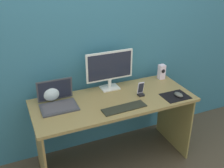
% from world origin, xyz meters
% --- Properties ---
extents(ground_plane, '(8.00, 8.00, 0.00)m').
position_xyz_m(ground_plane, '(0.00, 0.00, 0.00)').
color(ground_plane, '#473F2F').
extents(wall_back, '(6.00, 0.04, 2.50)m').
position_xyz_m(wall_back, '(0.00, 0.39, 1.25)').
color(wall_back, '#326D84').
rests_on(wall_back, ground_plane).
extents(desk, '(1.51, 0.62, 0.73)m').
position_xyz_m(desk, '(0.00, 0.00, 0.58)').
color(desk, olive).
rests_on(desk, ground_plane).
extents(monitor, '(0.48, 0.14, 0.39)m').
position_xyz_m(monitor, '(0.06, 0.23, 0.94)').
color(monitor, silver).
rests_on(monitor, desk).
extents(speaker_right, '(0.07, 0.06, 0.16)m').
position_xyz_m(speaker_right, '(0.66, 0.22, 0.81)').
color(speaker_right, white).
rests_on(speaker_right, desk).
extents(laptop, '(0.32, 0.26, 0.23)m').
position_xyz_m(laptop, '(-0.50, 0.09, 0.77)').
color(laptop, '#3E4147').
rests_on(laptop, desk).
extents(fishbowl, '(0.18, 0.18, 0.18)m').
position_xyz_m(fishbowl, '(-0.54, 0.23, 0.81)').
color(fishbowl, silver).
rests_on(fishbowl, desk).
extents(keyboard_external, '(0.41, 0.13, 0.01)m').
position_xyz_m(keyboard_external, '(0.02, -0.18, 0.73)').
color(keyboard_external, '#25281D').
rests_on(keyboard_external, desk).
extents(mousepad, '(0.25, 0.20, 0.00)m').
position_xyz_m(mousepad, '(0.56, -0.18, 0.73)').
color(mousepad, black).
rests_on(mousepad, desk).
extents(mouse, '(0.07, 0.11, 0.04)m').
position_xyz_m(mouse, '(0.59, -0.19, 0.75)').
color(mouse, '#51554D').
rests_on(mouse, mousepad).
extents(phone_in_dock, '(0.06, 0.05, 0.14)m').
position_xyz_m(phone_in_dock, '(0.27, -0.03, 0.77)').
color(phone_in_dock, black).
rests_on(phone_in_dock, desk).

